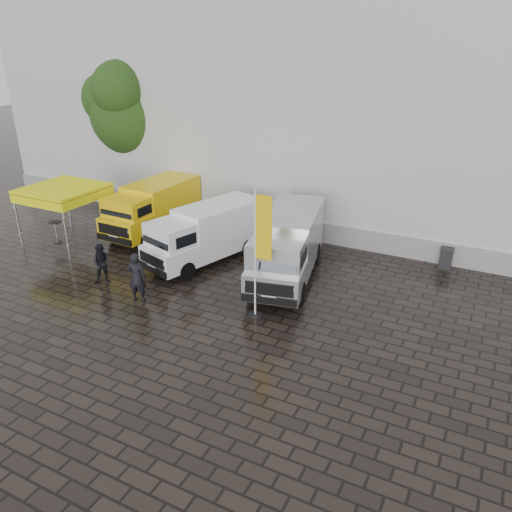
# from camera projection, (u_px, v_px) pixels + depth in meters

# --- Properties ---
(ground) EXTENTS (120.00, 120.00, 0.00)m
(ground) POSITION_uv_depth(u_px,v_px,m) (222.00, 308.00, 18.77)
(ground) COLOR black
(ground) RESTS_ON ground
(exhibition_hall) EXTENTS (44.00, 16.00, 12.00)m
(exhibition_hall) POSITION_uv_depth(u_px,v_px,m) (391.00, 101.00, 28.58)
(exhibition_hall) COLOR silver
(exhibition_hall) RESTS_ON ground
(hall_plinth) EXTENTS (44.00, 0.15, 1.00)m
(hall_plinth) POSITION_uv_depth(u_px,v_px,m) (341.00, 236.00, 24.22)
(hall_plinth) COLOR gray
(hall_plinth) RESTS_ON ground
(van_yellow) EXTENTS (2.33, 5.67, 2.59)m
(van_yellow) POSITION_uv_depth(u_px,v_px,m) (152.00, 210.00, 25.41)
(van_yellow) COLOR yellow
(van_yellow) RESTS_ON ground
(van_white) EXTENTS (3.51, 6.11, 2.51)m
(van_white) POSITION_uv_depth(u_px,v_px,m) (205.00, 235.00, 22.22)
(van_white) COLOR white
(van_white) RESTS_ON ground
(van_silver) EXTENTS (3.39, 6.63, 2.74)m
(van_silver) POSITION_uv_depth(u_px,v_px,m) (287.00, 248.00, 20.55)
(van_silver) COLOR silver
(van_silver) RESTS_ON ground
(canopy_tent) EXTENTS (3.33, 3.33, 2.82)m
(canopy_tent) POSITION_uv_depth(u_px,v_px,m) (62.00, 191.00, 23.76)
(canopy_tent) COLOR silver
(canopy_tent) RESTS_ON ground
(flagpole) EXTENTS (0.88, 0.50, 4.79)m
(flagpole) POSITION_uv_depth(u_px,v_px,m) (260.00, 249.00, 17.17)
(flagpole) COLOR black
(flagpole) RESTS_ON ground
(tree) EXTENTS (4.80, 4.80, 8.61)m
(tree) POSITION_uv_depth(u_px,v_px,m) (132.00, 109.00, 29.04)
(tree) COLOR black
(tree) RESTS_ON ground
(cocktail_table) EXTENTS (0.60, 0.60, 1.08)m
(cocktail_table) POSITION_uv_depth(u_px,v_px,m) (56.00, 232.00, 24.55)
(cocktail_table) COLOR black
(cocktail_table) RESTS_ON ground
(wheelie_bin) EXTENTS (0.59, 0.59, 0.93)m
(wheelie_bin) POSITION_uv_depth(u_px,v_px,m) (446.00, 258.00, 21.87)
(wheelie_bin) COLOR black
(wheelie_bin) RESTS_ON ground
(person_front) EXTENTS (0.83, 0.67, 1.98)m
(person_front) POSITION_uv_depth(u_px,v_px,m) (137.00, 277.00, 18.92)
(person_front) COLOR black
(person_front) RESTS_ON ground
(person_tent) EXTENTS (1.05, 1.02, 1.71)m
(person_tent) POSITION_uv_depth(u_px,v_px,m) (102.00, 264.00, 20.39)
(person_tent) COLOR black
(person_tent) RESTS_ON ground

